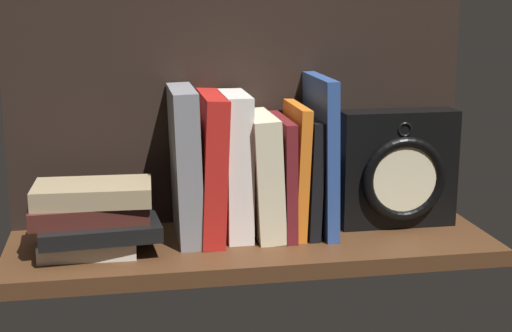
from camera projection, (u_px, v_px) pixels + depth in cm
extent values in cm
cube|color=#4C2D19|center=(252.00, 247.00, 120.19)|extent=(75.30, 24.62, 2.50)
cube|color=black|center=(240.00, 106.00, 126.74)|extent=(75.30, 1.20, 38.53)
cube|color=gray|center=(185.00, 164.00, 118.52)|extent=(4.33, 15.08, 23.69)
cube|color=red|center=(210.00, 166.00, 119.32)|extent=(4.45, 15.87, 22.68)
cube|color=silver|center=(235.00, 165.00, 120.01)|extent=(3.95, 12.37, 22.61)
cube|color=beige|center=(262.00, 175.00, 121.16)|extent=(5.07, 14.61, 19.34)
cube|color=maroon|center=(282.00, 175.00, 121.78)|extent=(2.03, 14.89, 18.63)
cube|color=orange|center=(295.00, 169.00, 121.91)|extent=(2.46, 13.51, 20.64)
cube|color=black|center=(307.00, 174.00, 122.50)|extent=(2.27, 13.83, 18.64)
cube|color=#2D4C8E|center=(321.00, 154.00, 122.16)|extent=(2.57, 15.49, 24.98)
cube|color=black|center=(397.00, 168.00, 125.39)|extent=(19.13, 5.48, 19.13)
torus|color=black|center=(404.00, 179.00, 122.61)|extent=(13.83, 1.70, 13.83)
cylinder|color=beige|center=(404.00, 179.00, 122.61)|extent=(11.16, 0.60, 11.16)
cube|color=black|center=(399.00, 174.00, 121.74)|extent=(2.11, 0.30, 2.17)
cube|color=black|center=(407.00, 166.00, 121.70)|extent=(1.01, 0.30, 4.36)
torus|color=black|center=(405.00, 130.00, 121.19)|extent=(2.44, 0.44, 2.44)
cube|color=beige|center=(89.00, 243.00, 114.33)|extent=(14.26, 11.28, 2.63)
cube|color=black|center=(99.00, 227.00, 113.77)|extent=(18.40, 14.67, 2.29)
cube|color=#471E19|center=(88.00, 210.00, 113.57)|extent=(17.74, 11.89, 2.62)
cube|color=#9E8966|center=(93.00, 193.00, 112.74)|extent=(17.49, 10.73, 2.83)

